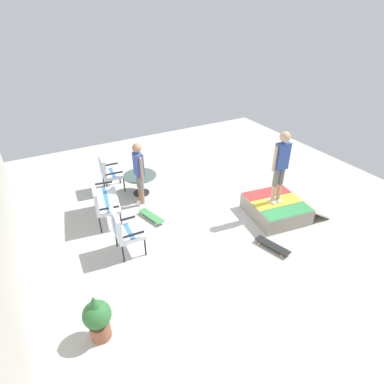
{
  "coord_description": "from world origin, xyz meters",
  "views": [
    {
      "loc": [
        -5.41,
        3.1,
        4.58
      ],
      "look_at": [
        0.25,
        -0.02,
        0.7
      ],
      "focal_mm": 29.47,
      "sensor_mm": 36.0,
      "label": 1
    }
  ],
  "objects_px": {
    "patio_bench": "(101,197)",
    "person_skater": "(281,162)",
    "patio_chair_by_wall": "(123,229)",
    "patio_table": "(140,181)",
    "person_watching": "(139,170)",
    "skateboard_by_bench": "(152,216)",
    "skate_ramp": "(276,208)",
    "patio_chair_near_house": "(108,171)",
    "potted_plant": "(97,317)",
    "skateboard_spare": "(273,246)"
  },
  "relations": [
    {
      "from": "patio_chair_near_house",
      "to": "skateboard_spare",
      "type": "bearing_deg",
      "value": -150.65
    },
    {
      "from": "skateboard_by_bench",
      "to": "potted_plant",
      "type": "height_order",
      "value": "potted_plant"
    },
    {
      "from": "skate_ramp",
      "to": "person_watching",
      "type": "relative_size",
      "value": 1.16
    },
    {
      "from": "skateboard_by_bench",
      "to": "person_skater",
      "type": "bearing_deg",
      "value": -115.9
    },
    {
      "from": "person_watching",
      "to": "potted_plant",
      "type": "xyz_separation_m",
      "value": [
        -3.38,
        1.99,
        -0.52
      ]
    },
    {
      "from": "patio_chair_by_wall",
      "to": "patio_bench",
      "type": "bearing_deg",
      "value": 2.56
    },
    {
      "from": "skate_ramp",
      "to": "patio_chair_near_house",
      "type": "height_order",
      "value": "patio_chair_near_house"
    },
    {
      "from": "skate_ramp",
      "to": "patio_bench",
      "type": "xyz_separation_m",
      "value": [
        1.96,
        3.81,
        0.41
      ]
    },
    {
      "from": "patio_chair_by_wall",
      "to": "skateboard_spare",
      "type": "xyz_separation_m",
      "value": [
        -1.42,
        -2.81,
        -0.53
      ]
    },
    {
      "from": "patio_chair_near_house",
      "to": "patio_table",
      "type": "relative_size",
      "value": 1.13
    },
    {
      "from": "potted_plant",
      "to": "skateboard_spare",
      "type": "bearing_deg",
      "value": -85.56
    },
    {
      "from": "patio_table",
      "to": "person_skater",
      "type": "relative_size",
      "value": 0.5
    },
    {
      "from": "skateboard_spare",
      "to": "patio_chair_by_wall",
      "type": "bearing_deg",
      "value": 63.17
    },
    {
      "from": "patio_table",
      "to": "skateboard_by_bench",
      "type": "height_order",
      "value": "patio_table"
    },
    {
      "from": "person_skater",
      "to": "skateboard_spare",
      "type": "bearing_deg",
      "value": 138.39
    },
    {
      "from": "patio_chair_near_house",
      "to": "patio_table",
      "type": "height_order",
      "value": "patio_chair_near_house"
    },
    {
      "from": "person_watching",
      "to": "skateboard_spare",
      "type": "xyz_separation_m",
      "value": [
        -3.08,
        -1.81,
        -0.9
      ]
    },
    {
      "from": "patio_chair_by_wall",
      "to": "patio_table",
      "type": "xyz_separation_m",
      "value": [
        2.14,
        -1.17,
        -0.21
      ]
    },
    {
      "from": "patio_bench",
      "to": "patio_table",
      "type": "distance_m",
      "value": 1.41
    },
    {
      "from": "patio_chair_near_house",
      "to": "patio_chair_by_wall",
      "type": "xyz_separation_m",
      "value": [
        -2.75,
        0.47,
        0.0
      ]
    },
    {
      "from": "patio_table",
      "to": "person_watching",
      "type": "xyz_separation_m",
      "value": [
        -0.48,
        0.17,
        0.58
      ]
    },
    {
      "from": "patio_bench",
      "to": "potted_plant",
      "type": "relative_size",
      "value": 1.44
    },
    {
      "from": "patio_chair_near_house",
      "to": "patio_table",
      "type": "distance_m",
      "value": 0.95
    },
    {
      "from": "skateboard_spare",
      "to": "potted_plant",
      "type": "bearing_deg",
      "value": 94.44
    },
    {
      "from": "person_skater",
      "to": "potted_plant",
      "type": "distance_m",
      "value": 4.93
    },
    {
      "from": "skate_ramp",
      "to": "patio_table",
      "type": "height_order",
      "value": "patio_table"
    },
    {
      "from": "patio_bench",
      "to": "person_skater",
      "type": "distance_m",
      "value": 4.29
    },
    {
      "from": "patio_chair_near_house",
      "to": "potted_plant",
      "type": "relative_size",
      "value": 1.11
    },
    {
      "from": "person_watching",
      "to": "skateboard_by_bench",
      "type": "bearing_deg",
      "value": 176.03
    },
    {
      "from": "patio_chair_by_wall",
      "to": "potted_plant",
      "type": "relative_size",
      "value": 1.11
    },
    {
      "from": "skate_ramp",
      "to": "skateboard_spare",
      "type": "distance_m",
      "value": 1.32
    },
    {
      "from": "patio_chair_by_wall",
      "to": "patio_table",
      "type": "bearing_deg",
      "value": -28.57
    },
    {
      "from": "person_skater",
      "to": "potted_plant",
      "type": "bearing_deg",
      "value": 105.12
    },
    {
      "from": "patio_chair_near_house",
      "to": "person_skater",
      "type": "xyz_separation_m",
      "value": [
        -3.21,
        -3.2,
        0.86
      ]
    },
    {
      "from": "person_watching",
      "to": "potted_plant",
      "type": "relative_size",
      "value": 1.84
    },
    {
      "from": "skate_ramp",
      "to": "potted_plant",
      "type": "xyz_separation_m",
      "value": [
        -1.23,
        4.73,
        0.26
      ]
    },
    {
      "from": "patio_table",
      "to": "patio_bench",
      "type": "bearing_deg",
      "value": 118.18
    },
    {
      "from": "patio_chair_near_house",
      "to": "skateboard_by_bench",
      "type": "relative_size",
      "value": 1.24
    },
    {
      "from": "skate_ramp",
      "to": "skateboard_by_bench",
      "type": "distance_m",
      "value": 3.1
    },
    {
      "from": "skate_ramp",
      "to": "patio_chair_by_wall",
      "type": "xyz_separation_m",
      "value": [
        0.48,
        3.74,
        0.41
      ]
    },
    {
      "from": "patio_chair_by_wall",
      "to": "skateboard_spare",
      "type": "bearing_deg",
      "value": -116.83
    },
    {
      "from": "patio_bench",
      "to": "patio_chair_by_wall",
      "type": "distance_m",
      "value": 1.48
    },
    {
      "from": "skateboard_spare",
      "to": "potted_plant",
      "type": "distance_m",
      "value": 3.83
    },
    {
      "from": "patio_bench",
      "to": "patio_table",
      "type": "relative_size",
      "value": 1.47
    },
    {
      "from": "patio_chair_by_wall",
      "to": "person_watching",
      "type": "height_order",
      "value": "person_watching"
    },
    {
      "from": "patio_bench",
      "to": "potted_plant",
      "type": "xyz_separation_m",
      "value": [
        -3.2,
        0.92,
        -0.15
      ]
    },
    {
      "from": "skate_ramp",
      "to": "patio_bench",
      "type": "bearing_deg",
      "value": 62.69
    },
    {
      "from": "patio_bench",
      "to": "skateboard_spare",
      "type": "xyz_separation_m",
      "value": [
        -2.9,
        -2.88,
        -0.53
      ]
    },
    {
      "from": "patio_bench",
      "to": "person_skater",
      "type": "xyz_separation_m",
      "value": [
        -1.94,
        -3.73,
        0.86
      ]
    },
    {
      "from": "patio_bench",
      "to": "skateboard_by_bench",
      "type": "relative_size",
      "value": 1.6
    }
  ]
}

